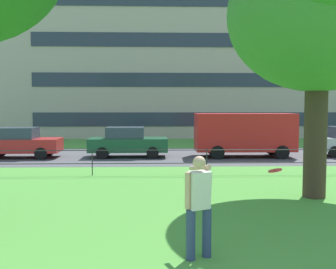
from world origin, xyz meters
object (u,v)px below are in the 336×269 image
object	(u,v)px
panel_van_far_right	(244,132)
person_thrower	(199,203)
frisbee	(275,170)
apartment_building_background	(204,65)
tree_small_lawn	(329,2)
car_red_left	(19,143)
car_dark_green_center	(128,142)

from	to	relation	value
panel_van_far_right	person_thrower	bearing A→B (deg)	-105.87
frisbee	apartment_building_background	world-z (taller)	apartment_building_background
tree_small_lawn	frisbee	xyz separation A→B (m)	(-2.33, -3.15, -4.05)
tree_small_lawn	person_thrower	distance (m)	7.22
car_red_left	apartment_building_background	distance (m)	21.77
person_thrower	apartment_building_background	world-z (taller)	apartment_building_background
tree_small_lawn	apartment_building_background	size ratio (longest dim) A/B	0.22
car_dark_green_center	apartment_building_background	world-z (taller)	apartment_building_background
car_red_left	apartment_building_background	xyz separation A→B (m)	(11.55, 17.55, 5.69)
tree_small_lawn	panel_van_far_right	size ratio (longest dim) A/B	1.50
tree_small_lawn	apartment_building_background	distance (m)	27.18
car_red_left	panel_van_far_right	xyz separation A→B (m)	(11.45, -0.02, 0.49)
person_thrower	apartment_building_background	size ratio (longest dim) A/B	0.05
car_red_left	apartment_building_background	bearing A→B (deg)	56.63
panel_van_far_right	car_dark_green_center	bearing A→B (deg)	178.36
car_dark_green_center	apartment_building_background	bearing A→B (deg)	70.64
tree_small_lawn	frisbee	distance (m)	5.63
panel_van_far_right	apartment_building_background	world-z (taller)	apartment_building_background
car_red_left	car_dark_green_center	size ratio (longest dim) A/B	1.00
frisbee	person_thrower	bearing A→B (deg)	-148.94
tree_small_lawn	person_thrower	world-z (taller)	tree_small_lawn
tree_small_lawn	person_thrower	bearing A→B (deg)	-133.76
car_dark_green_center	person_thrower	bearing A→B (deg)	-81.36
frisbee	car_red_left	bearing A→B (deg)	125.66
person_thrower	frisbee	xyz separation A→B (m)	(1.60, 0.97, 0.40)
tree_small_lawn	car_red_left	size ratio (longest dim) A/B	1.87
person_thrower	panel_van_far_right	xyz separation A→B (m)	(3.90, 13.71, 0.31)
person_thrower	apartment_building_background	bearing A→B (deg)	82.71
tree_small_lawn	car_red_left	xyz separation A→B (m)	(-11.49, 9.62, -4.62)
tree_small_lawn	car_dark_green_center	bearing A→B (deg)	121.77
car_red_left	car_dark_green_center	world-z (taller)	same
apartment_building_background	car_dark_green_center	bearing A→B (deg)	-109.36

